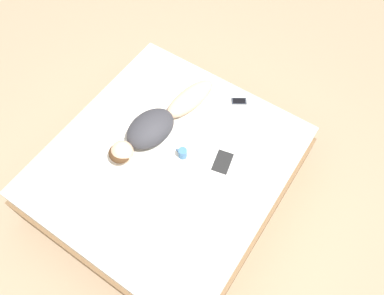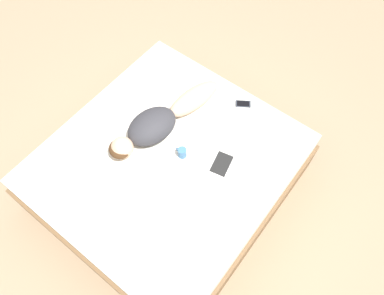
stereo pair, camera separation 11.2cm
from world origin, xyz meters
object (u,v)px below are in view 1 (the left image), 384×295
person (158,123)px  coffee_mug (182,153)px  cell_phone (239,101)px  open_magazine (234,166)px

person → coffee_mug: bearing=173.1°
coffee_mug → cell_phone: (-0.11, -0.78, -0.05)m
person → cell_phone: 0.81m
coffee_mug → cell_phone: coffee_mug is taller
open_magazine → coffee_mug: (0.42, 0.16, 0.05)m
person → coffee_mug: person is taller
coffee_mug → open_magazine: bearing=-159.1°
open_magazine → coffee_mug: size_ratio=4.50×
open_magazine → cell_phone: same height
cell_phone → coffee_mug: bearing=138.5°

